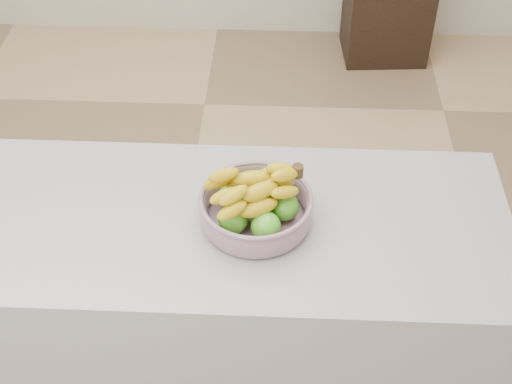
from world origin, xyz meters
TOP-DOWN VIEW (x-y plane):
  - ground at (0.00, 0.00)m, footprint 4.00×4.00m
  - counter at (0.00, -0.50)m, footprint 2.00×0.60m
  - fruit_bowl at (0.35, -0.50)m, footprint 0.29×0.29m

SIDE VIEW (x-z plane):
  - ground at x=0.00m, z-range 0.00..0.00m
  - counter at x=0.00m, z-range 0.00..0.90m
  - fruit_bowl at x=0.35m, z-range 0.88..1.03m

